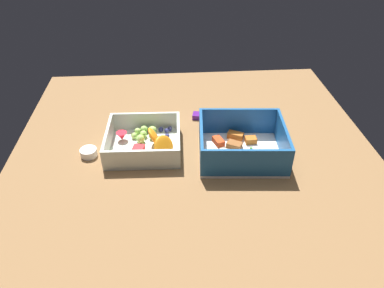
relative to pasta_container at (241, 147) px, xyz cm
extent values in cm
cube|color=brown|center=(-9.86, 2.14, -3.21)|extent=(80.00, 80.00, 2.00)
cube|color=white|center=(0.14, 0.19, -1.91)|extent=(19.09, 17.14, 0.60)
cube|color=#19518C|center=(-8.52, 0.83, 1.57)|extent=(1.78, 15.84, 6.36)
cube|color=#19518C|center=(8.79, -0.46, 1.57)|extent=(1.78, 15.84, 6.36)
cube|color=#19518C|center=(0.70, 7.79, 1.57)|extent=(16.76, 1.85, 6.36)
cube|color=#19518C|center=(-0.43, -7.42, 1.57)|extent=(16.76, 1.85, 6.36)
ellipsoid|color=beige|center=(-3.92, -5.09, -0.66)|extent=(3.26, 2.94, 1.35)
ellipsoid|color=beige|center=(4.44, -1.06, -0.90)|extent=(1.47, 2.07, 1.01)
ellipsoid|color=beige|center=(-6.67, -4.74, -0.70)|extent=(2.38, 2.94, 1.29)
ellipsoid|color=beige|center=(-0.66, -5.13, -0.78)|extent=(2.84, 2.51, 1.18)
ellipsoid|color=beige|center=(-3.69, 0.20, -0.90)|extent=(2.24, 1.77, 1.00)
ellipsoid|color=beige|center=(-1.07, -0.99, -0.87)|extent=(2.52, 2.18, 1.06)
ellipsoid|color=beige|center=(4.13, -5.34, -0.59)|extent=(2.92, 2.05, 1.45)
ellipsoid|color=beige|center=(-2.20, -3.26, -0.73)|extent=(2.36, 2.87, 1.25)
ellipsoid|color=beige|center=(0.37, -2.74, -0.78)|extent=(2.80, 2.41, 1.18)
ellipsoid|color=beige|center=(1.86, -4.37, -0.70)|extent=(3.07, 2.63, 1.29)
cube|color=red|center=(-4.35, 3.77, -0.97)|extent=(2.68, 3.49, 1.27)
cube|color=#AD5B1E|center=(2.93, 3.67, -0.95)|extent=(2.56, 2.02, 1.32)
cube|color=brown|center=(-1.03, 2.35, -1.00)|extent=(3.79, 3.39, 1.21)
cube|color=#AD5B1E|center=(-0.23, 5.47, -0.85)|extent=(3.90, 3.10, 1.50)
cube|color=#387A33|center=(-4.36, 0.10, -1.51)|extent=(0.60, 0.40, 0.20)
cube|color=#387A33|center=(-5.34, 0.18, -1.51)|extent=(0.60, 0.40, 0.20)
cube|color=#387A33|center=(-5.69, 1.13, -1.51)|extent=(0.60, 0.40, 0.20)
cube|color=#387A33|center=(-0.14, -5.18, -1.51)|extent=(0.60, 0.40, 0.20)
cube|color=#387A33|center=(2.59, 1.42, -1.51)|extent=(0.60, 0.40, 0.20)
cube|color=silver|center=(-20.88, 3.93, -1.91)|extent=(16.42, 15.49, 0.60)
cube|color=silver|center=(-28.54, 4.18, 0.50)|extent=(1.10, 14.98, 4.22)
cube|color=silver|center=(-13.22, 3.67, 0.50)|extent=(1.10, 14.98, 4.22)
cube|color=silver|center=(-20.64, 11.11, 0.50)|extent=(14.74, 1.09, 4.22)
cube|color=silver|center=(-21.12, -3.25, 0.50)|extent=(14.74, 1.09, 4.22)
ellipsoid|color=orange|center=(-16.46, -0.10, 0.98)|extent=(6.04, 6.05, 4.96)
ellipsoid|color=orange|center=(-18.55, 4.03, 0.78)|extent=(3.96, 4.90, 4.58)
cube|color=red|center=(-21.96, 0.81, -0.67)|extent=(2.90, 3.51, 1.87)
cube|color=#F4EACC|center=(-26.09, 1.09, -0.88)|extent=(1.84, 2.44, 1.45)
sphere|color=#9ECC60|center=(-19.06, 8.70, -0.62)|extent=(1.98, 1.98, 1.98)
sphere|color=#9ECC60|center=(-21.67, 5.46, -0.63)|extent=(1.95, 1.95, 1.95)
sphere|color=#9ECC60|center=(-22.49, 8.89, -0.85)|extent=(1.51, 1.51, 1.51)
sphere|color=#9ECC60|center=(-21.10, 7.40, -0.75)|extent=(1.71, 1.71, 1.71)
sphere|color=#9ECC60|center=(-23.16, 7.13, -0.88)|extent=(1.46, 1.46, 1.46)
sphere|color=#9ECC60|center=(-19.00, 6.67, -0.73)|extent=(1.76, 1.76, 1.76)
sphere|color=#9ECC60|center=(-21.00, 9.29, -0.70)|extent=(1.81, 1.81, 1.81)
cone|color=red|center=(-25.91, 6.77, -0.63)|extent=(2.45, 2.45, 1.96)
sphere|color=navy|center=(-15.68, 6.77, -1.05)|extent=(1.11, 1.11, 1.11)
sphere|color=navy|center=(-17.38, 6.15, -1.08)|extent=(1.05, 1.05, 1.05)
sphere|color=navy|center=(-15.78, 8.96, -1.05)|extent=(1.11, 1.11, 1.11)
sphere|color=navy|center=(-17.13, 9.47, -1.02)|extent=(1.17, 1.17, 1.17)
sphere|color=navy|center=(-15.02, 9.67, -1.04)|extent=(1.14, 1.14, 1.14)
cube|color=#51197A|center=(-5.70, 15.35, -1.61)|extent=(7.34, 3.75, 1.20)
cylinder|color=white|center=(-32.69, 2.15, -1.36)|extent=(3.57, 3.57, 1.70)
camera|label=1|loc=(-15.03, -61.52, 46.36)|focal=34.09mm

